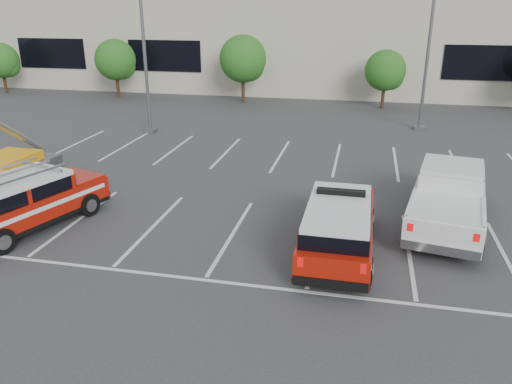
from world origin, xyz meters
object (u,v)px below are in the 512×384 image
fire_chief_suv (338,230)px  white_pickup (448,202)px  convention_building (328,30)px  light_pole_left (143,37)px  ladder_suv (25,205)px  utility_rig (5,177)px  light_pole_mid (430,37)px  tree_far_left (3,62)px  tree_left (117,61)px  tree_mid_right (386,72)px  tree_mid_left (244,60)px

fire_chief_suv → white_pickup: size_ratio=0.80×
convention_building → light_pole_left: (-8.18, -19.86, 0.47)m
fire_chief_suv → ladder_suv: (-9.95, -0.39, 0.06)m
ladder_suv → utility_rig: size_ratio=1.38×
light_pole_left → fire_chief_suv: light_pole_left is taller
light_pole_mid → fire_chief_suv: (-3.68, -16.55, -4.44)m
ladder_suv → convention_building: bearing=96.2°
fire_chief_suv → utility_rig: bearing=170.2°
tree_far_left → tree_left: tree_left is taller
convention_building → light_pole_left: convention_building is taller
light_pole_mid → light_pole_left: bearing=-165.1°
tree_mid_right → ladder_suv: bearing=-117.0°
tree_mid_right → ladder_suv: size_ratio=0.73×
tree_left → utility_rig: tree_left is taller
white_pickup → utility_rig: size_ratio=1.63×
light_pole_left → white_pickup: light_pole_left is taller
tree_far_left → ladder_suv: size_ratio=0.73×
light_pole_mid → tree_mid_right: bearing=107.5°
tree_left → utility_rig: bearing=-75.0°
fire_chief_suv → ladder_suv: bearing=-177.4°
convention_building → tree_mid_right: bearing=-63.4°
tree_mid_right → utility_rig: (-14.54, -20.30, -1.84)m
fire_chief_suv → utility_rig: utility_rig is taller
light_pole_mid → ladder_suv: light_pole_mid is taller
tree_left → fire_chief_suv: bearing=-51.1°
tree_mid_left → white_pickup: tree_mid_left is taller
tree_mid_right → convention_building: bearing=116.6°
tree_mid_left → fire_chief_suv: tree_mid_left is taller
light_pole_left → light_pole_mid: size_ratio=1.00×
tree_mid_right → tree_far_left: bearing=180.0°
fire_chief_suv → tree_left: bearing=129.2°
light_pole_mid → utility_rig: (-16.45, -14.25, -4.52)m
fire_chief_suv → tree_mid_right: bearing=85.9°
tree_left → white_pickup: bearing=-42.3°
tree_mid_right → white_pickup: tree_mid_right is taller
tree_mid_right → light_pole_mid: light_pole_mid is taller
utility_rig → ladder_suv: bearing=-41.9°
convention_building → tree_far_left: bearing=-158.6°
tree_mid_left → utility_rig: (-4.54, -20.30, -2.37)m
light_pole_mid → utility_rig: bearing=-139.1°
convention_building → light_pole_mid: bearing=-66.7°
light_pole_mid → fire_chief_suv: bearing=-102.5°
white_pickup → light_pole_mid: bearing=99.2°
tree_far_left → tree_mid_right: (30.00, 0.00, 0.00)m
light_pole_mid → ladder_suv: bearing=-128.8°
white_pickup → ladder_suv: ladder_suv is taller
convention_building → light_pole_mid: 17.27m
tree_mid_left → white_pickup: 22.94m
tree_mid_left → light_pole_mid: size_ratio=0.47×
tree_mid_left → light_pole_left: 10.73m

